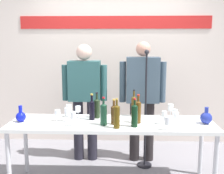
{
  "coord_description": "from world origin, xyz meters",
  "views": [
    {
      "loc": [
        0.12,
        -3.04,
        1.69
      ],
      "look_at": [
        0.0,
        0.15,
        1.15
      ],
      "focal_mm": 43.61,
      "sensor_mm": 36.0,
      "label": 1
    }
  ],
  "objects_px": {
    "wine_glass_left_3": "(68,112)",
    "wine_glass_left_4": "(78,109)",
    "wine_glass_left_2": "(69,108)",
    "wine_glass_right_2": "(171,108)",
    "wine_bottle_7": "(92,109)",
    "display_table": "(112,127)",
    "wine_bottle_2": "(134,105)",
    "microphone_stand": "(145,128)",
    "wine_glass_right_3": "(167,121)",
    "wine_bottle_0": "(117,116)",
    "wine_glass_left_1": "(58,113)",
    "wine_bottle_5": "(138,111)",
    "decanter_blue_left": "(21,116)",
    "wine_bottle_3": "(135,115)",
    "presenter_right": "(142,93)",
    "wine_glass_right_0": "(175,113)",
    "wine_bottle_1": "(114,114)",
    "wine_glass_right_1": "(164,115)",
    "wine_glass_right_4": "(175,115)",
    "wine_bottle_4": "(104,113)",
    "wine_bottle_6": "(97,107)",
    "wine_glass_left_0": "(73,116)",
    "presenter_left": "(85,94)"
  },
  "relations": [
    {
      "from": "wine_glass_right_2",
      "to": "wine_glass_left_2",
      "type": "bearing_deg",
      "value": -177.22
    },
    {
      "from": "wine_bottle_0",
      "to": "wine_glass_right_1",
      "type": "relative_size",
      "value": 2.19
    },
    {
      "from": "microphone_stand",
      "to": "wine_glass_left_0",
      "type": "bearing_deg",
      "value": -142.72
    },
    {
      "from": "wine_glass_right_0",
      "to": "microphone_stand",
      "type": "xyz_separation_m",
      "value": [
        -0.3,
        0.45,
        -0.34
      ]
    },
    {
      "from": "decanter_blue_left",
      "to": "wine_glass_right_3",
      "type": "relative_size",
      "value": 1.33
    },
    {
      "from": "wine_bottle_2",
      "to": "wine_glass_right_4",
      "type": "distance_m",
      "value": 0.56
    },
    {
      "from": "wine_glass_right_1",
      "to": "wine_glass_right_3",
      "type": "height_order",
      "value": "wine_glass_right_1"
    },
    {
      "from": "decanter_blue_left",
      "to": "presenter_left",
      "type": "relative_size",
      "value": 0.12
    },
    {
      "from": "microphone_stand",
      "to": "decanter_blue_left",
      "type": "bearing_deg",
      "value": -161.12
    },
    {
      "from": "wine_bottle_7",
      "to": "wine_glass_left_0",
      "type": "height_order",
      "value": "wine_bottle_7"
    },
    {
      "from": "wine_glass_right_3",
      "to": "wine_glass_left_3",
      "type": "bearing_deg",
      "value": 166.49
    },
    {
      "from": "wine_glass_right_3",
      "to": "wine_glass_right_4",
      "type": "relative_size",
      "value": 0.99
    },
    {
      "from": "decanter_blue_left",
      "to": "wine_bottle_3",
      "type": "xyz_separation_m",
      "value": [
        1.31,
        -0.14,
        0.07
      ]
    },
    {
      "from": "wine_glass_left_0",
      "to": "wine_bottle_5",
      "type": "bearing_deg",
      "value": 11.0
    },
    {
      "from": "wine_bottle_7",
      "to": "decanter_blue_left",
      "type": "bearing_deg",
      "value": -172.11
    },
    {
      "from": "wine_glass_right_0",
      "to": "wine_bottle_0",
      "type": "bearing_deg",
      "value": -159.27
    },
    {
      "from": "decanter_blue_left",
      "to": "wine_bottle_4",
      "type": "height_order",
      "value": "wine_bottle_4"
    },
    {
      "from": "wine_bottle_2",
      "to": "microphone_stand",
      "type": "distance_m",
      "value": 0.46
    },
    {
      "from": "wine_glass_left_3",
      "to": "wine_bottle_5",
      "type": "bearing_deg",
      "value": -1.86
    },
    {
      "from": "wine_glass_right_0",
      "to": "wine_glass_right_3",
      "type": "xyz_separation_m",
      "value": [
        -0.13,
        -0.3,
        -0.01
      ]
    },
    {
      "from": "display_table",
      "to": "wine_bottle_6",
      "type": "height_order",
      "value": "wine_bottle_6"
    },
    {
      "from": "display_table",
      "to": "microphone_stand",
      "type": "height_order",
      "value": "microphone_stand"
    },
    {
      "from": "wine_glass_left_4",
      "to": "wine_glass_right_3",
      "type": "xyz_separation_m",
      "value": [
        1.01,
        -0.41,
        -0.01
      ]
    },
    {
      "from": "presenter_left",
      "to": "wine_glass_left_4",
      "type": "xyz_separation_m",
      "value": [
        -0.01,
        -0.54,
        -0.08
      ]
    },
    {
      "from": "display_table",
      "to": "wine_bottle_1",
      "type": "bearing_deg",
      "value": -69.19
    },
    {
      "from": "wine_bottle_7",
      "to": "wine_glass_right_1",
      "type": "bearing_deg",
      "value": -9.7
    },
    {
      "from": "wine_glass_left_4",
      "to": "wine_glass_left_2",
      "type": "bearing_deg",
      "value": 155.46
    },
    {
      "from": "wine_glass_left_4",
      "to": "wine_glass_right_3",
      "type": "distance_m",
      "value": 1.09
    },
    {
      "from": "wine_bottle_7",
      "to": "display_table",
      "type": "bearing_deg",
      "value": -20.94
    },
    {
      "from": "wine_bottle_1",
      "to": "wine_glass_right_1",
      "type": "distance_m",
      "value": 0.57
    },
    {
      "from": "wine_glass_left_3",
      "to": "wine_glass_left_4",
      "type": "relative_size",
      "value": 1.09
    },
    {
      "from": "wine_bottle_2",
      "to": "wine_bottle_4",
      "type": "xyz_separation_m",
      "value": [
        -0.35,
        -0.37,
        -0.0
      ]
    },
    {
      "from": "wine_bottle_0",
      "to": "wine_glass_right_4",
      "type": "bearing_deg",
      "value": 12.5
    },
    {
      "from": "wine_bottle_6",
      "to": "wine_bottle_0",
      "type": "bearing_deg",
      "value": -57.37
    },
    {
      "from": "presenter_left",
      "to": "microphone_stand",
      "type": "distance_m",
      "value": 0.96
    },
    {
      "from": "wine_bottle_0",
      "to": "wine_glass_left_1",
      "type": "bearing_deg",
      "value": 161.74
    },
    {
      "from": "presenter_right",
      "to": "wine_glass_left_1",
      "type": "relative_size",
      "value": 12.3
    },
    {
      "from": "wine_glass_left_2",
      "to": "presenter_right",
      "type": "bearing_deg",
      "value": 27.02
    },
    {
      "from": "wine_glass_left_2",
      "to": "wine_glass_right_2",
      "type": "relative_size",
      "value": 0.98
    },
    {
      "from": "wine_bottle_6",
      "to": "wine_glass_right_0",
      "type": "xyz_separation_m",
      "value": [
        0.92,
        -0.14,
        -0.03
      ]
    },
    {
      "from": "wine_bottle_0",
      "to": "wine_glass_right_3",
      "type": "xyz_separation_m",
      "value": [
        0.53,
        -0.04,
        -0.04
      ]
    },
    {
      "from": "wine_glass_left_3",
      "to": "wine_glass_right_0",
      "type": "bearing_deg",
      "value": 1.39
    },
    {
      "from": "wine_bottle_0",
      "to": "wine_bottle_1",
      "type": "relative_size",
      "value": 1.13
    },
    {
      "from": "wine_glass_left_0",
      "to": "wine_glass_left_4",
      "type": "xyz_separation_m",
      "value": [
        0.0,
        0.31,
        -0.01
      ]
    },
    {
      "from": "decanter_blue_left",
      "to": "wine_bottle_6",
      "type": "xyz_separation_m",
      "value": [
        0.87,
        0.19,
        0.07
      ]
    },
    {
      "from": "wine_bottle_5",
      "to": "wine_glass_right_3",
      "type": "bearing_deg",
      "value": -39.31
    },
    {
      "from": "wine_bottle_7",
      "to": "microphone_stand",
      "type": "distance_m",
      "value": 0.86
    },
    {
      "from": "wine_glass_right_2",
      "to": "wine_glass_right_4",
      "type": "height_order",
      "value": "wine_glass_right_2"
    },
    {
      "from": "wine_bottle_1",
      "to": "wine_bottle_3",
      "type": "height_order",
      "value": "wine_bottle_3"
    },
    {
      "from": "wine_glass_right_2",
      "to": "microphone_stand",
      "type": "distance_m",
      "value": 0.5
    }
  ]
}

